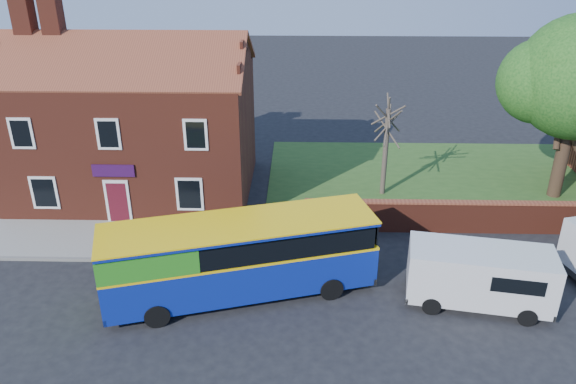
{
  "coord_description": "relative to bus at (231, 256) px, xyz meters",
  "views": [
    {
      "loc": [
        1.79,
        -16.53,
        13.15
      ],
      "look_at": [
        1.26,
        5.0,
        2.95
      ],
      "focal_mm": 35.0,
      "sensor_mm": 36.0,
      "label": 1
    }
  ],
  "objects": [
    {
      "name": "boundary_wall",
      "position": [
        13.82,
        5.3,
        -0.98
      ],
      "size": [
        22.0,
        0.38,
        1.6
      ],
      "color": "maroon",
      "rests_on": "ground"
    },
    {
      "name": "grass_strip",
      "position": [
        13.82,
        11.3,
        -1.77
      ],
      "size": [
        26.0,
        12.0,
        0.04
      ],
      "primitive_type": "cube",
      "color": "#426B28",
      "rests_on": "ground"
    },
    {
      "name": "pavement",
      "position": [
        -6.18,
        4.05,
        -1.73
      ],
      "size": [
        18.0,
        3.5,
        0.12
      ],
      "primitive_type": "cube",
      "color": "gray",
      "rests_on": "ground"
    },
    {
      "name": "kerb",
      "position": [
        -6.18,
        2.3,
        -1.72
      ],
      "size": [
        18.0,
        0.15,
        0.14
      ],
      "primitive_type": "cube",
      "color": "slate",
      "rests_on": "ground"
    },
    {
      "name": "van_near",
      "position": [
        9.4,
        -0.33,
        -0.49
      ],
      "size": [
        5.59,
        3.01,
        2.33
      ],
      "rotation": [
        0.0,
        0.0,
        -0.18
      ],
      "color": "silver",
      "rests_on": "ground"
    },
    {
      "name": "bare_tree",
      "position": [
        7.06,
        9.43,
        0.88
      ],
      "size": [
        1.96,
        2.33,
        5.22
      ],
      "color": "#4C4238",
      "rests_on": "ground"
    },
    {
      "name": "shop_building",
      "position": [
        -6.21,
        9.79,
        1.62
      ],
      "size": [
        12.3,
        8.13,
        10.5
      ],
      "color": "maroon",
      "rests_on": "ground"
    },
    {
      "name": "bus",
      "position": [
        0.0,
        0.0,
        0.0
      ],
      "size": [
        10.69,
        5.38,
        3.16
      ],
      "rotation": [
        0.0,
        0.0,
        0.28
      ],
      "color": "#0D2493",
      "rests_on": "ground"
    },
    {
      "name": "ground",
      "position": [
        0.82,
        -1.7,
        -1.79
      ],
      "size": [
        120.0,
        120.0,
        0.0
      ],
      "primitive_type": "plane",
      "color": "black",
      "rests_on": "ground"
    }
  ]
}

